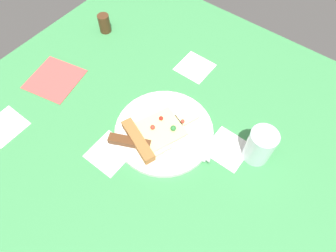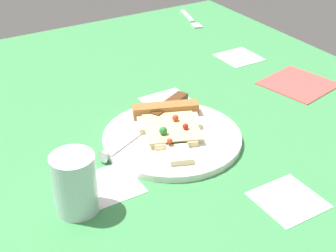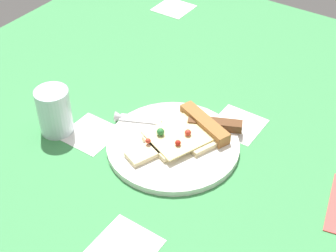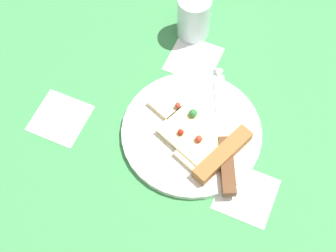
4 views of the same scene
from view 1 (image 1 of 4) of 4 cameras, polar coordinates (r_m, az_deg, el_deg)
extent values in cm
cube|color=#3D8C4C|center=(71.03, -2.06, -7.38)|extent=(112.29, 112.29, 3.00)
cube|color=white|center=(84.65, -28.58, -0.10)|extent=(9.00, 9.00, 0.20)
cube|color=white|center=(72.62, 11.27, -4.32)|extent=(9.00, 9.00, 0.20)
cube|color=white|center=(72.03, -11.02, -5.13)|extent=(9.00, 9.00, 0.20)
cube|color=white|center=(86.71, 5.12, 11.03)|extent=(9.00, 9.00, 0.20)
cylinder|color=white|center=(72.86, -0.76, -0.96)|extent=(23.93, 23.93, 1.19)
cube|color=beige|center=(71.01, -3.56, -1.93)|extent=(9.63, 12.44, 1.00)
cube|color=beige|center=(72.33, 0.25, 0.01)|extent=(7.86, 8.76, 1.00)
cube|color=beige|center=(73.86, 3.58, 1.70)|extent=(6.16, 5.26, 1.00)
cube|color=#EDD88C|center=(71.12, -1.47, -0.59)|extent=(12.68, 12.23, 0.30)
cube|color=#9E6633|center=(69.94, -5.73, -2.77)|extent=(6.83, 12.12, 2.20)
sphere|color=red|center=(70.62, -2.95, -0.23)|extent=(1.16, 1.16, 1.16)
sphere|color=red|center=(71.61, 2.81, 0.90)|extent=(0.96, 0.96, 0.96)
sphere|color=#2D7A38|center=(70.26, 1.01, -0.42)|extent=(1.38, 1.38, 1.38)
sphere|color=#B21E14|center=(71.98, -1.33, 1.49)|extent=(1.04, 1.04, 1.04)
cube|color=silver|center=(69.20, 2.29, -5.15)|extent=(6.89, 11.72, 0.30)
cone|color=silver|center=(69.11, 7.20, -6.07)|extent=(2.66, 2.66, 2.00)
cube|color=#593319|center=(70.35, -7.33, -2.99)|extent=(6.22, 9.99, 1.60)
cylinder|color=silver|center=(69.50, 17.10, -3.58)|extent=(6.19, 6.19, 9.00)
cylinder|color=#4C2D19|center=(97.46, -12.03, 18.58)|extent=(3.45, 3.45, 5.60)
cube|color=#E54C47|center=(88.82, -20.80, 8.39)|extent=(15.45, 15.45, 0.40)
camera|label=2|loc=(0.92, 53.71, 28.79)|focal=52.00mm
camera|label=3|loc=(1.05, 3.80, 57.29)|focal=54.00mm
camera|label=4|loc=(0.66, -69.25, 50.74)|focal=54.34mm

